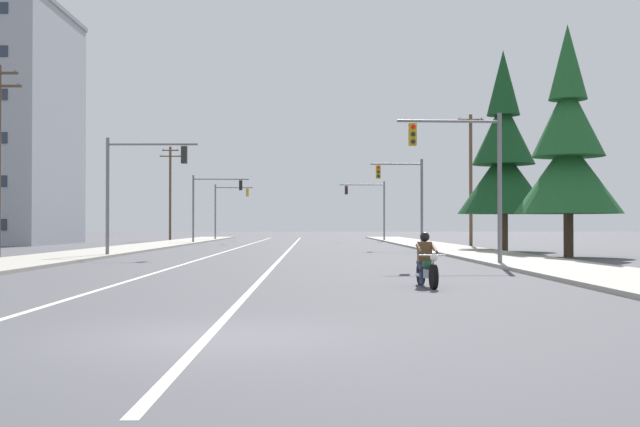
{
  "coord_description": "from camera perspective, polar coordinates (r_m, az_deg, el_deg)",
  "views": [
    {
      "loc": [
        1.52,
        -11.79,
        1.64
      ],
      "look_at": [
        1.83,
        18.62,
        2.09
      ],
      "focal_mm": 45.26,
      "sensor_mm": 36.0,
      "label": 1
    }
  ],
  "objects": [
    {
      "name": "ground_plane",
      "position": [
        12.0,
        -7.97,
        -8.69
      ],
      "size": [
        400.0,
        400.0,
        0.0
      ],
      "primitive_type": "plane",
      "color": "#47474C"
    },
    {
      "name": "lane_stripe_center",
      "position": [
        56.83,
        -2.13,
        -2.5
      ],
      "size": [
        0.16,
        100.0,
        0.01
      ],
      "primitive_type": "cube",
      "color": "beige",
      "rests_on": "ground"
    },
    {
      "name": "lane_stripe_left",
      "position": [
        57.07,
        -6.02,
        -2.48
      ],
      "size": [
        0.16,
        100.0,
        0.01
      ],
      "primitive_type": "cube",
      "color": "beige",
      "rests_on": "ground"
    },
    {
      "name": "sidewalk_kerb_right",
      "position": [
        52.64,
        9.63,
        -2.54
      ],
      "size": [
        4.4,
        110.0,
        0.14
      ],
      "primitive_type": "cube",
      "color": "#9E998E",
      "rests_on": "ground"
    },
    {
      "name": "sidewalk_kerb_left",
      "position": [
        53.27,
        -14.03,
        -2.51
      ],
      "size": [
        4.4,
        110.0,
        0.14
      ],
      "primitive_type": "cube",
      "color": "#9E998E",
      "rests_on": "ground"
    },
    {
      "name": "motorcycle_with_rider",
      "position": [
        21.66,
        7.54,
        -3.62
      ],
      "size": [
        0.7,
        2.19,
        1.46
      ],
      "color": "black",
      "rests_on": "ground"
    },
    {
      "name": "traffic_signal_near_right",
      "position": [
        33.2,
        10.6,
        3.35
      ],
      "size": [
        4.28,
        0.55,
        6.2
      ],
      "color": "slate",
      "rests_on": "ground"
    },
    {
      "name": "traffic_signal_near_left",
      "position": [
        42.95,
        -13.04,
        2.45
      ],
      "size": [
        4.78,
        0.37,
        6.2
      ],
      "color": "slate",
      "rests_on": "ground"
    },
    {
      "name": "traffic_signal_mid_right",
      "position": [
        55.56,
        6.2,
        1.61
      ],
      "size": [
        3.63,
        0.47,
        6.2
      ],
      "color": "slate",
      "rests_on": "ground"
    },
    {
      "name": "traffic_signal_mid_left",
      "position": [
        73.91,
        -7.81,
        1.08
      ],
      "size": [
        5.13,
        0.61,
        6.2
      ],
      "color": "slate",
      "rests_on": "ground"
    },
    {
      "name": "traffic_signal_far_right",
      "position": [
        83.59,
        3.65,
        0.83
      ],
      "size": [
        4.72,
        0.48,
        6.2
      ],
      "color": "slate",
      "rests_on": "ground"
    },
    {
      "name": "traffic_signal_far_left",
      "position": [
        90.07,
        -6.66,
        0.7
      ],
      "size": [
        4.27,
        0.41,
        6.2
      ],
      "color": "slate",
      "rests_on": "ground"
    },
    {
      "name": "utility_pole_right_far",
      "position": [
        64.02,
        10.61,
        2.49
      ],
      "size": [
        2.01,
        0.26,
        10.31
      ],
      "color": "brown",
      "rests_on": "ground"
    },
    {
      "name": "utility_pole_left_far",
      "position": [
        89.93,
        -10.55,
        1.63
      ],
      "size": [
        2.3,
        0.26,
        10.29
      ],
      "color": "#4C3828",
      "rests_on": "ground"
    },
    {
      "name": "conifer_tree_right_verge_near",
      "position": [
        43.84,
        17.14,
        4.31
      ],
      "size": [
        5.51,
        5.51,
        12.12
      ],
      "color": "#423023",
      "rests_on": "ground"
    },
    {
      "name": "conifer_tree_right_verge_far",
      "position": [
        52.61,
        12.85,
        3.79
      ],
      "size": [
        5.82,
        5.82,
        12.82
      ],
      "color": "#4C3828",
      "rests_on": "ground"
    }
  ]
}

